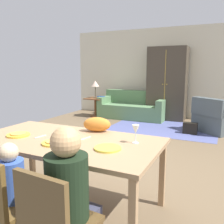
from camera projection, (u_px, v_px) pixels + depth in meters
ground_plane at (131, 149)px, 4.54m from camera, size 6.48×6.73×0.02m
back_wall at (172, 73)px, 7.34m from camera, size 6.48×0.10×2.70m
dining_table at (66, 145)px, 2.55m from camera, size 1.98×1.02×0.76m
plate_near_man at (18, 135)px, 2.66m from camera, size 0.25×0.25×0.02m
pizza_near_man at (18, 134)px, 2.66m from camera, size 0.17×0.17×0.01m
plate_near_child at (55, 143)px, 2.37m from camera, size 0.25×0.25×0.02m
pizza_near_child at (54, 141)px, 2.37m from camera, size 0.17×0.17×0.01m
plate_near_woman at (108, 148)px, 2.22m from camera, size 0.25×0.25×0.02m
wine_glass at (136, 130)px, 2.37m from camera, size 0.07×0.07×0.19m
fork at (40, 136)px, 2.62m from camera, size 0.04×0.15×0.01m
knife at (85, 138)px, 2.55m from camera, size 0.05×0.17×0.01m
person_child at (15, 200)px, 1.97m from camera, size 0.22×0.29×0.92m
dining_chair_woman at (55, 223)px, 1.58m from camera, size 0.45×0.45×0.87m
person_woman at (71, 207)px, 1.73m from camera, size 0.30×0.41×1.11m
cat at (97, 124)px, 2.82m from camera, size 0.35×0.25×0.17m
area_rug at (163, 128)px, 6.16m from camera, size 2.60×1.80×0.01m
couch at (133, 108)px, 7.36m from camera, size 2.00×0.86×0.82m
armchair at (216, 119)px, 5.73m from camera, size 1.19×1.19×0.82m
armoire at (167, 84)px, 7.06m from camera, size 1.10×0.59×2.10m
side_table at (96, 104)px, 7.60m from camera, size 0.56×0.56×0.58m
table_lamp at (95, 84)px, 7.49m from camera, size 0.26×0.26×0.54m
book_lower at (100, 98)px, 7.45m from camera, size 0.22×0.16×0.03m
book_upper at (101, 97)px, 7.52m from camera, size 0.22×0.16×0.03m
handbag at (190, 128)px, 5.58m from camera, size 0.32×0.16×0.26m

